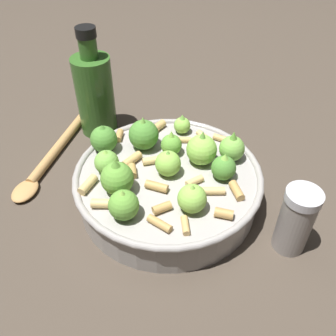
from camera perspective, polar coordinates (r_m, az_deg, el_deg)
name	(u,v)px	position (r m, az deg, el deg)	size (l,w,h in m)	color
ground_plane	(168,199)	(0.56, 0.00, -4.85)	(2.40, 2.40, 0.00)	#42382D
cooking_pan	(167,180)	(0.53, -0.20, -1.96)	(0.27, 0.27, 0.11)	#9E9993
pepper_shaker	(296,220)	(0.49, 19.46, -7.76)	(0.04, 0.04, 0.10)	gray
olive_oil_bottle	(95,92)	(0.67, -11.45, 11.57)	(0.07, 0.07, 0.19)	#336023
wooden_spoon	(50,158)	(0.65, -18.12, 1.45)	(0.06, 0.24, 0.02)	#B2844C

